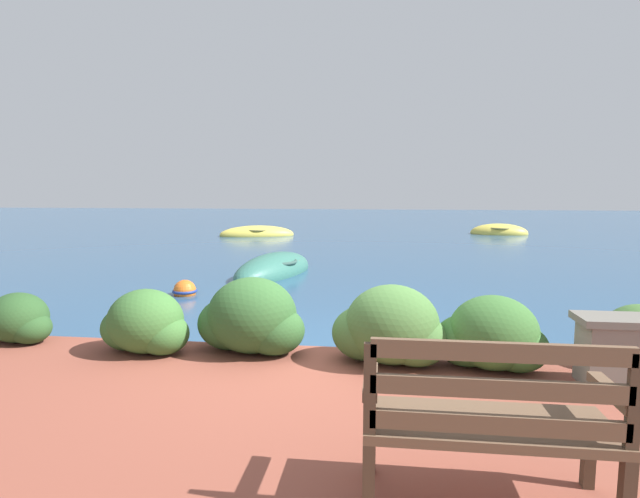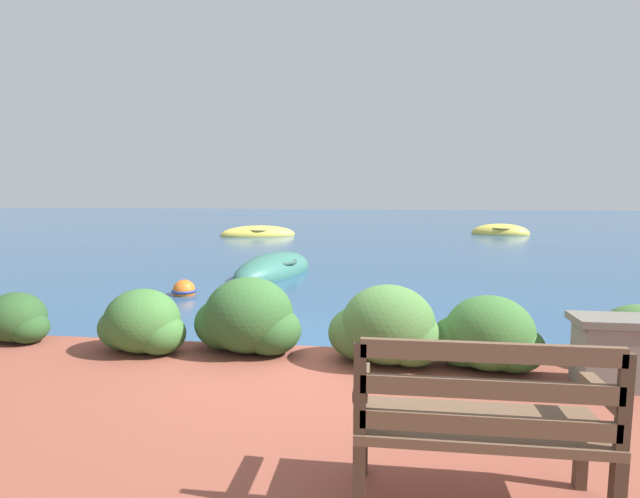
{
  "view_description": "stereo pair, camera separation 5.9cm",
  "coord_description": "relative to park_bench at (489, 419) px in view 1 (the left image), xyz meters",
  "views": [
    {
      "loc": [
        0.63,
        -4.97,
        1.84
      ],
      "look_at": [
        -0.77,
        6.53,
        0.44
      ],
      "focal_mm": 28.0,
      "sensor_mm": 36.0,
      "label": 1
    },
    {
      "loc": [
        0.69,
        -4.96,
        1.84
      ],
      "look_at": [
        -0.77,
        6.53,
        0.44
      ],
      "focal_mm": 28.0,
      "sensor_mm": 36.0,
      "label": 2
    }
  ],
  "objects": [
    {
      "name": "ground_plane",
      "position": [
        -1.18,
        2.52,
        -0.7
      ],
      "size": [
        80.0,
        80.0,
        0.0
      ],
      "color": "navy"
    },
    {
      "name": "rowboat_mid",
      "position": [
        -5.35,
        16.56,
        -0.64
      ],
      "size": [
        3.08,
        1.91,
        0.72
      ],
      "rotation": [
        0.0,
        0.0,
        3.46
      ],
      "color": "#DBC64C",
      "rests_on": "ground_plane"
    },
    {
      "name": "hedge_clump_left",
      "position": [
        -2.86,
        2.13,
        -0.21
      ],
      "size": [
        0.94,
        0.68,
        0.64
      ],
      "color": "#38662D",
      "rests_on": "patio_terrace"
    },
    {
      "name": "hedge_clump_far_right",
      "position": [
        0.46,
        2.07,
        -0.19
      ],
      "size": [
        0.99,
        0.71,
        0.67
      ],
      "color": "#38662D",
      "rests_on": "patio_terrace"
    },
    {
      "name": "rowboat_far",
      "position": [
        4.23,
        18.44,
        -0.63
      ],
      "size": [
        2.34,
        1.3,
        0.76
      ],
      "rotation": [
        0.0,
        0.0,
        3.03
      ],
      "color": "#DBC64C",
      "rests_on": "ground_plane"
    },
    {
      "name": "mooring_buoy",
      "position": [
        -3.93,
        5.75,
        -0.63
      ],
      "size": [
        0.43,
        0.43,
        0.39
      ],
      "color": "orange",
      "rests_on": "ground_plane"
    },
    {
      "name": "hedge_clump_right",
      "position": [
        -0.45,
        2.12,
        -0.16
      ],
      "size": [
        1.09,
        0.78,
        0.74
      ],
      "color": "#426B33",
      "rests_on": "patio_terrace"
    },
    {
      "name": "hedge_clump_far_left",
      "position": [
        -4.36,
        2.28,
        -0.25
      ],
      "size": [
        0.78,
        0.56,
        0.53
      ],
      "color": "#284C23",
      "rests_on": "patio_terrace"
    },
    {
      "name": "hedge_clump_extra",
      "position": [
        1.81,
        2.29,
        -0.23
      ],
      "size": [
        0.85,
        0.61,
        0.58
      ],
      "color": "#426B33",
      "rests_on": "patio_terrace"
    },
    {
      "name": "park_bench",
      "position": [
        0.0,
        0.0,
        0.0
      ],
      "size": [
        1.25,
        0.48,
        0.93
      ],
      "rotation": [
        0.0,
        0.0,
        0.09
      ],
      "color": "#433123",
      "rests_on": "patio_terrace"
    },
    {
      "name": "rowboat_nearest",
      "position": [
        -2.82,
        7.98,
        -0.63
      ],
      "size": [
        1.76,
        2.97,
        0.82
      ],
      "rotation": [
        0.0,
        0.0,
        1.28
      ],
      "color": "#336B5B",
      "rests_on": "ground_plane"
    },
    {
      "name": "hedge_clump_centre",
      "position": [
        -1.82,
        2.27,
        -0.16
      ],
      "size": [
        1.11,
        0.8,
        0.75
      ],
      "color": "#2D5628",
      "rests_on": "patio_terrace"
    }
  ]
}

